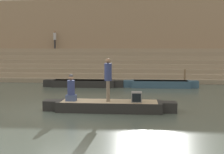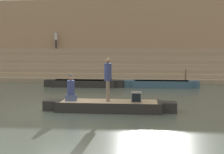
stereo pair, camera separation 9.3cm
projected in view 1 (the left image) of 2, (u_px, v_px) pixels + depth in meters
name	position (u px, v px, depth m)	size (l,w,h in m)	color
ground_plane	(65.00, 109.00, 13.42)	(120.00, 120.00, 0.00)	#47544C
ghat_steps	(103.00, 68.00, 27.10)	(36.00, 6.13, 2.57)	gray
back_wall	(106.00, 38.00, 29.60)	(34.20, 1.28, 7.14)	#937A60
rowboat_main	(109.00, 106.00, 13.04)	(5.54, 1.34, 0.42)	black
person_standing	(108.00, 76.00, 12.88)	(0.31, 0.31, 1.79)	#756656
person_rowing	(71.00, 90.00, 13.05)	(0.43, 0.34, 1.13)	#3D4C75
tv_set	(137.00, 97.00, 12.78)	(0.43, 0.46, 0.42)	slate
moored_boat_shore	(83.00, 83.00, 21.13)	(5.42, 1.03, 0.47)	black
moored_boat_distant	(161.00, 84.00, 20.78)	(4.94, 1.03, 0.47)	#33516B
mooring_post	(185.00, 77.00, 22.03)	(0.12, 0.12, 1.13)	brown
person_on_steps	(55.00, 38.00, 29.05)	(0.28, 0.28, 1.66)	#28282D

